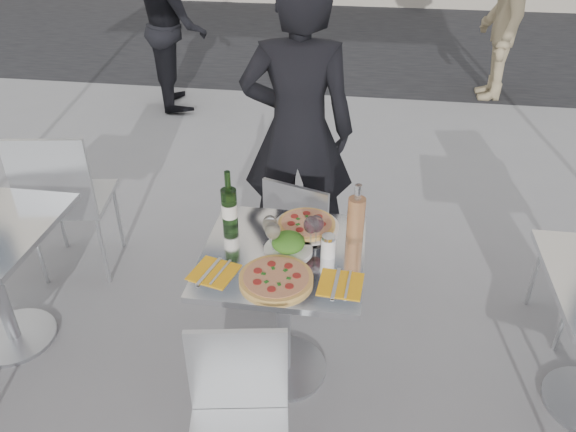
# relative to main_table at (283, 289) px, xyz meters

# --- Properties ---
(ground) EXTENTS (80.00, 80.00, 0.00)m
(ground) POSITION_rel_main_table_xyz_m (0.00, 0.00, -0.54)
(ground) COLOR slate
(street_asphalt) EXTENTS (24.00, 5.00, 0.00)m
(street_asphalt) POSITION_rel_main_table_xyz_m (0.00, 6.50, -0.54)
(street_asphalt) COLOR black
(street_asphalt) RESTS_ON ground
(main_table) EXTENTS (0.72, 0.72, 0.75)m
(main_table) POSITION_rel_main_table_xyz_m (0.00, 0.00, 0.00)
(main_table) COLOR #B7BABF
(main_table) RESTS_ON ground
(chair_far) EXTENTS (0.48, 0.48, 0.82)m
(chair_far) POSITION_rel_main_table_xyz_m (0.02, 0.57, -0.05)
(chair_far) COLOR silver
(chair_far) RESTS_ON ground
(chair_near) EXTENTS (0.43, 0.44, 0.82)m
(chair_near) POSITION_rel_main_table_xyz_m (-0.06, -0.69, -0.05)
(chair_near) COLOR silver
(chair_near) RESTS_ON ground
(side_chair_lfar) EXTENTS (0.52, 0.53, 0.99)m
(side_chair_lfar) POSITION_rel_main_table_xyz_m (-1.39, 0.60, 0.05)
(side_chair_lfar) COLOR silver
(side_chair_lfar) RESTS_ON ground
(woman_diner) EXTENTS (0.69, 0.49, 1.81)m
(woman_diner) POSITION_rel_main_table_xyz_m (-0.06, 0.95, 0.36)
(woman_diner) COLOR black
(woman_diner) RESTS_ON ground
(pedestrian_a) EXTENTS (0.88, 0.98, 1.64)m
(pedestrian_a) POSITION_rel_main_table_xyz_m (-1.67, 3.55, 0.28)
(pedestrian_a) COLOR black
(pedestrian_a) RESTS_ON ground
(pedestrian_b) EXTENTS (0.65, 1.13, 1.75)m
(pedestrian_b) POSITION_rel_main_table_xyz_m (1.60, 4.23, 0.33)
(pedestrian_b) COLOR #8E7D5C
(pedestrian_b) RESTS_ON ground
(pizza_near) EXTENTS (0.31, 0.31, 0.02)m
(pizza_near) POSITION_rel_main_table_xyz_m (0.00, -0.19, 0.22)
(pizza_near) COLOR #DDAD56
(pizza_near) RESTS_ON main_table
(pizza_far) EXTENTS (0.31, 0.31, 0.03)m
(pizza_far) POSITION_rel_main_table_xyz_m (0.08, 0.21, 0.23)
(pizza_far) COLOR white
(pizza_far) RESTS_ON main_table
(salad_plate) EXTENTS (0.22, 0.22, 0.09)m
(salad_plate) POSITION_rel_main_table_xyz_m (0.02, 0.02, 0.25)
(salad_plate) COLOR white
(salad_plate) RESTS_ON main_table
(wine_bottle) EXTENTS (0.07, 0.08, 0.29)m
(wine_bottle) POSITION_rel_main_table_xyz_m (-0.28, 0.18, 0.32)
(wine_bottle) COLOR #254C1C
(wine_bottle) RESTS_ON main_table
(carafe) EXTENTS (0.08, 0.08, 0.29)m
(carafe) POSITION_rel_main_table_xyz_m (0.31, 0.15, 0.33)
(carafe) COLOR #E59E61
(carafe) RESTS_ON main_table
(sugar_shaker) EXTENTS (0.06, 0.06, 0.11)m
(sugar_shaker) POSITION_rel_main_table_xyz_m (0.20, 0.01, 0.26)
(sugar_shaker) COLOR white
(sugar_shaker) RESTS_ON main_table
(wineglass_white_a) EXTENTS (0.07, 0.07, 0.16)m
(wineglass_white_a) POSITION_rel_main_table_xyz_m (-0.04, -0.00, 0.32)
(wineglass_white_a) COLOR white
(wineglass_white_a) RESTS_ON main_table
(wineglass_white_b) EXTENTS (0.07, 0.07, 0.16)m
(wineglass_white_b) POSITION_rel_main_table_xyz_m (-0.07, 0.05, 0.32)
(wineglass_white_b) COLOR white
(wineglass_white_b) RESTS_ON main_table
(wineglass_red_a) EXTENTS (0.07, 0.07, 0.16)m
(wineglass_red_a) POSITION_rel_main_table_xyz_m (0.12, 0.07, 0.32)
(wineglass_red_a) COLOR white
(wineglass_red_a) RESTS_ON main_table
(wineglass_red_b) EXTENTS (0.07, 0.07, 0.16)m
(wineglass_red_b) POSITION_rel_main_table_xyz_m (0.14, 0.08, 0.32)
(wineglass_red_b) COLOR white
(wineglass_red_b) RESTS_ON main_table
(napkin_left) EXTENTS (0.22, 0.22, 0.01)m
(napkin_left) POSITION_rel_main_table_xyz_m (-0.27, -0.18, 0.21)
(napkin_left) COLOR #F8AC15
(napkin_left) RESTS_ON main_table
(napkin_right) EXTENTS (0.19, 0.20, 0.01)m
(napkin_right) POSITION_rel_main_table_xyz_m (0.27, -0.18, 0.21)
(napkin_right) COLOR #F8AC15
(napkin_right) RESTS_ON main_table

